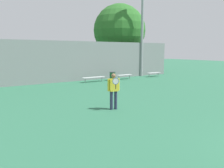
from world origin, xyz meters
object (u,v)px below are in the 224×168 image
(bench_adjacent_court, at_px, (154,73))
(light_pole_far_right, at_px, (142,22))
(tennis_player, at_px, (114,89))
(bench_courtside_far, at_px, (94,77))
(bench_courtside_near, at_px, (124,75))
(trash_bin, at_px, (113,76))
(tree_green_broad, at_px, (119,31))

(bench_adjacent_court, relative_size, light_pole_far_right, 0.16)
(tennis_player, relative_size, bench_adjacent_court, 1.03)
(tennis_player, relative_size, light_pole_far_right, 0.17)
(bench_courtside_far, bearing_deg, light_pole_far_right, 10.63)
(bench_courtside_near, xyz_separation_m, light_pole_far_right, (3.23, 1.24, 5.35))
(bench_courtside_near, distance_m, bench_adjacent_court, 3.90)
(bench_courtside_near, height_order, bench_courtside_far, same)
(bench_courtside_far, height_order, light_pole_far_right, light_pole_far_right)
(trash_bin, bearing_deg, bench_courtside_far, 176.99)
(tennis_player, distance_m, bench_adjacent_court, 13.84)
(tennis_player, height_order, bench_courtside_far, tennis_player)
(bench_adjacent_court, height_order, tree_green_broad, tree_green_broad)
(bench_courtside_far, height_order, trash_bin, trash_bin)
(tennis_player, xyz_separation_m, bench_adjacent_court, (10.86, 8.56, -0.58))
(bench_courtside_near, xyz_separation_m, trash_bin, (-1.43, -0.10, 0.01))
(tennis_player, xyz_separation_m, trash_bin, (5.53, 8.46, -0.57))
(tree_green_broad, bearing_deg, tennis_player, -126.11)
(bench_courtside_near, distance_m, trash_bin, 1.43)
(bench_courtside_near, bearing_deg, light_pole_far_right, 20.95)
(trash_bin, distance_m, tree_green_broad, 8.19)
(trash_bin, height_order, tree_green_broad, tree_green_broad)
(tennis_player, bearing_deg, trash_bin, 69.72)
(tennis_player, distance_m, bench_courtside_far, 9.31)
(tennis_player, xyz_separation_m, bench_courtside_near, (6.96, 8.56, -0.58))
(bench_courtside_far, relative_size, light_pole_far_right, 0.21)
(tennis_player, distance_m, tree_green_broad, 17.28)
(tree_green_broad, bearing_deg, light_pole_far_right, -85.39)
(bench_courtside_far, height_order, bench_adjacent_court, same)
(light_pole_far_right, bearing_deg, trash_bin, -163.98)
(trash_bin, xyz_separation_m, tree_green_broad, (4.35, 5.09, 4.71))
(light_pole_far_right, bearing_deg, bench_courtside_far, -169.37)
(light_pole_far_right, bearing_deg, tree_green_broad, 94.61)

